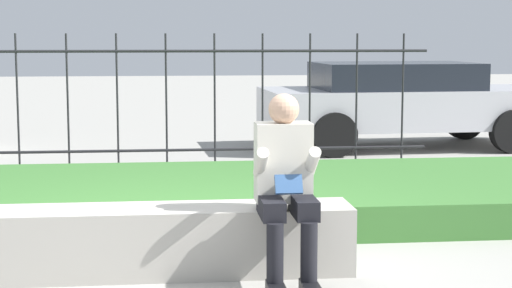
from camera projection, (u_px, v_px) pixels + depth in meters
ground_plane at (171, 274)px, 6.00m from camera, size 60.00×60.00×0.00m
stone_bench at (172, 244)px, 5.98m from camera, size 2.52×0.48×0.48m
person_seated_reader at (286, 180)px, 5.72m from camera, size 0.42×0.73×1.27m
grass_berm at (169, 198)px, 7.98m from camera, size 8.16×2.64×0.30m
iron_fence at (166, 104)px, 9.87m from camera, size 6.16×0.03×1.69m
car_parked_right at (403, 101)px, 12.70m from camera, size 4.29×2.07×1.27m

